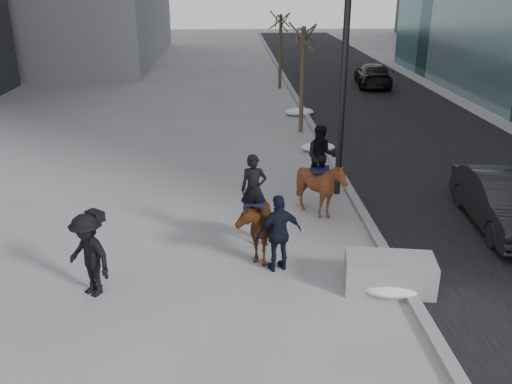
{
  "coord_description": "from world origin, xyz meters",
  "views": [
    {
      "loc": [
        -0.58,
        -10.14,
        6.01
      ],
      "look_at": [
        0.0,
        1.2,
        1.5
      ],
      "focal_mm": 38.0,
      "sensor_mm": 36.0,
      "label": 1
    }
  ],
  "objects_px": {
    "car_near": "(504,202)",
    "mounted_left": "(254,219)",
    "planter": "(389,274)",
    "mounted_right": "(321,181)"
  },
  "relations": [
    {
      "from": "planter",
      "to": "car_near",
      "type": "height_order",
      "value": "car_near"
    },
    {
      "from": "planter",
      "to": "car_near",
      "type": "distance_m",
      "value": 4.69
    },
    {
      "from": "car_near",
      "to": "mounted_left",
      "type": "height_order",
      "value": "mounted_left"
    },
    {
      "from": "car_near",
      "to": "mounted_left",
      "type": "distance_m",
      "value": 6.53
    },
    {
      "from": "car_near",
      "to": "mounted_right",
      "type": "relative_size",
      "value": 1.71
    },
    {
      "from": "planter",
      "to": "mounted_right",
      "type": "distance_m",
      "value": 3.96
    },
    {
      "from": "planter",
      "to": "car_near",
      "type": "bearing_deg",
      "value": 37.23
    },
    {
      "from": "car_near",
      "to": "mounted_right",
      "type": "distance_m",
      "value": 4.67
    },
    {
      "from": "car_near",
      "to": "mounted_right",
      "type": "xyz_separation_m",
      "value": [
        -4.55,
        0.99,
        0.29
      ]
    },
    {
      "from": "car_near",
      "to": "planter",
      "type": "bearing_deg",
      "value": -138.03
    }
  ]
}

